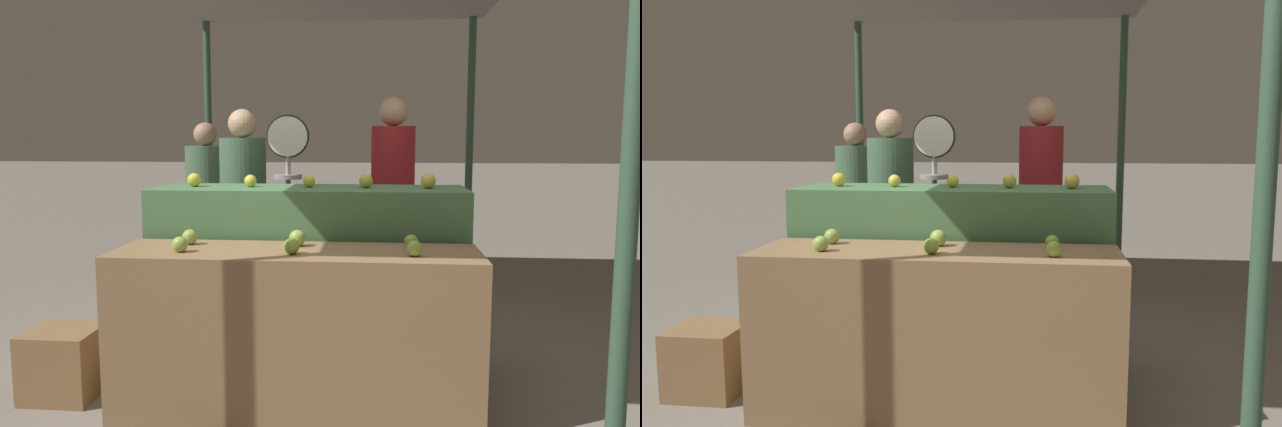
{
  "view_description": "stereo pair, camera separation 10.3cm",
  "coord_description": "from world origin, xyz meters",
  "views": [
    {
      "loc": [
        0.41,
        -3.05,
        1.43
      ],
      "look_at": [
        0.09,
        0.3,
        1.0
      ],
      "focal_mm": 35.0,
      "sensor_mm": 36.0,
      "label": 1
    },
    {
      "loc": [
        0.51,
        -3.04,
        1.43
      ],
      "look_at": [
        0.09,
        0.3,
        1.0
      ],
      "focal_mm": 35.0,
      "sensor_mm": 36.0,
      "label": 2
    }
  ],
  "objects": [
    {
      "name": "apple_front_1",
      "position": [
        -0.01,
        -0.11,
        0.89
      ],
      "size": [
        0.08,
        0.08,
        0.08
      ],
      "primitive_type": "sphere",
      "color": "#84AD3D",
      "rests_on": "display_counter_front"
    },
    {
      "name": "apple_back_1",
      "position": [
        -0.35,
        0.6,
        1.16
      ],
      "size": [
        0.07,
        0.07,
        0.07
      ],
      "primitive_type": "sphere",
      "color": "yellow",
      "rests_on": "display_counter_back"
    },
    {
      "name": "person_customer_right",
      "position": [
        -1.09,
        2.27,
        0.88
      ],
      "size": [
        0.46,
        0.46,
        1.54
      ],
      "rotation": [
        0.0,
        0.0,
        3.53
      ],
      "color": "#2D2D38",
      "rests_on": "ground_plane"
    },
    {
      "name": "apple_back_3",
      "position": [
        0.34,
        0.6,
        1.16
      ],
      "size": [
        0.08,
        0.08,
        0.08
      ],
      "primitive_type": "sphere",
      "color": "gold",
      "rests_on": "display_counter_back"
    },
    {
      "name": "display_counter_front",
      "position": [
        0.0,
        0.0,
        0.43
      ],
      "size": [
        1.84,
        0.55,
        0.85
      ],
      "primitive_type": "cube",
      "color": "olive",
      "rests_on": "ground_plane"
    },
    {
      "name": "person_vendor_at_scale",
      "position": [
        -0.6,
        1.54,
        0.93
      ],
      "size": [
        0.43,
        0.43,
        1.62
      ],
      "rotation": [
        0.0,
        0.0,
        3.42
      ],
      "color": "#2D2D38",
      "rests_on": "ground_plane"
    },
    {
      "name": "ground_plane",
      "position": [
        0.0,
        0.0,
        0.0
      ],
      "size": [
        60.0,
        60.0,
        0.0
      ],
      "primitive_type": "plane",
      "color": "gray"
    },
    {
      "name": "apple_back_2",
      "position": [
        -0.0,
        0.61,
        1.16
      ],
      "size": [
        0.07,
        0.07,
        0.07
      ],
      "primitive_type": "sphere",
      "color": "gold",
      "rests_on": "display_counter_back"
    },
    {
      "name": "apple_front_4",
      "position": [
        -0.01,
        0.12,
        0.9
      ],
      "size": [
        0.09,
        0.09,
        0.09
      ],
      "primitive_type": "sphere",
      "color": "#8EB247",
      "rests_on": "display_counter_front"
    },
    {
      "name": "apple_back_4",
      "position": [
        0.7,
        0.59,
        1.16
      ],
      "size": [
        0.09,
        0.09,
        0.09
      ],
      "primitive_type": "sphere",
      "color": "yellow",
      "rests_on": "display_counter_back"
    },
    {
      "name": "apple_front_3",
      "position": [
        -0.58,
        0.12,
        0.89
      ],
      "size": [
        0.08,
        0.08,
        0.08
      ],
      "primitive_type": "sphere",
      "color": "#8EB247",
      "rests_on": "display_counter_front"
    },
    {
      "name": "apple_back_0",
      "position": [
        -0.69,
        0.59,
        1.16
      ],
      "size": [
        0.08,
        0.08,
        0.08
      ],
      "primitive_type": "sphere",
      "color": "gold",
      "rests_on": "display_counter_back"
    },
    {
      "name": "apple_front_2",
      "position": [
        0.58,
        -0.11,
        0.89
      ],
      "size": [
        0.08,
        0.08,
        0.08
      ],
      "primitive_type": "sphere",
      "color": "#8EB247",
      "rests_on": "display_counter_front"
    },
    {
      "name": "apple_front_0",
      "position": [
        -0.56,
        -0.1,
        0.89
      ],
      "size": [
        0.08,
        0.08,
        0.08
      ],
      "primitive_type": "sphere",
      "color": "#8EB247",
      "rests_on": "display_counter_front"
    },
    {
      "name": "display_counter_back",
      "position": [
        0.0,
        0.6,
        0.56
      ],
      "size": [
        1.84,
        0.55,
        1.12
      ],
      "primitive_type": "cube",
      "color": "#4C7A4C",
      "rests_on": "ground_plane"
    },
    {
      "name": "person_customer_left",
      "position": [
        0.52,
        1.79,
        1.0
      ],
      "size": [
        0.41,
        0.41,
        1.72
      ],
      "rotation": [
        0.0,
        0.0,
        2.87
      ],
      "color": "#2D2D38",
      "rests_on": "ground_plane"
    },
    {
      "name": "wooden_crate_side",
      "position": [
        -1.3,
        0.1,
        0.19
      ],
      "size": [
        0.38,
        0.38,
        0.38
      ],
      "primitive_type": "cube",
      "color": "olive",
      "rests_on": "ground_plane"
    },
    {
      "name": "apple_front_5",
      "position": [
        0.58,
        0.1,
        0.89
      ],
      "size": [
        0.07,
        0.07,
        0.07
      ],
      "primitive_type": "sphere",
      "color": "#84AD3D",
      "rests_on": "display_counter_front"
    },
    {
      "name": "produce_scale",
      "position": [
        -0.22,
        1.24,
        1.15
      ],
      "size": [
        0.3,
        0.2,
        1.57
      ],
      "color": "#99999E",
      "rests_on": "ground_plane"
    }
  ]
}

